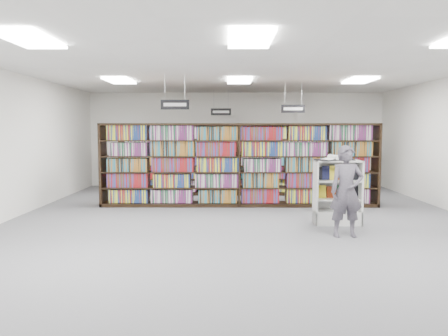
{
  "coord_description": "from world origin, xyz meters",
  "views": [
    {
      "loc": [
        -0.32,
        -9.04,
        1.93
      ],
      "look_at": [
        -0.38,
        0.5,
        1.1
      ],
      "focal_mm": 35.0,
      "sensor_mm": 36.0,
      "label": 1
    }
  ],
  "objects_px": {
    "endcap_display": "(337,201)",
    "bookshelf_row_near": "(239,165)",
    "open_book": "(334,159)",
    "shopper": "(347,191)"
  },
  "relations": [
    {
      "from": "bookshelf_row_near",
      "to": "open_book",
      "type": "distance_m",
      "value": 2.88
    },
    {
      "from": "open_book",
      "to": "shopper",
      "type": "distance_m",
      "value": 1.19
    },
    {
      "from": "open_book",
      "to": "shopper",
      "type": "height_order",
      "value": "shopper"
    },
    {
      "from": "bookshelf_row_near",
      "to": "open_book",
      "type": "xyz_separation_m",
      "value": [
        1.87,
        -2.16,
        0.3
      ]
    },
    {
      "from": "open_book",
      "to": "shopper",
      "type": "bearing_deg",
      "value": -105.72
    },
    {
      "from": "bookshelf_row_near",
      "to": "endcap_display",
      "type": "distance_m",
      "value": 2.94
    },
    {
      "from": "endcap_display",
      "to": "bookshelf_row_near",
      "type": "bearing_deg",
      "value": 134.36
    },
    {
      "from": "open_book",
      "to": "shopper",
      "type": "relative_size",
      "value": 0.48
    },
    {
      "from": "bookshelf_row_near",
      "to": "shopper",
      "type": "xyz_separation_m",
      "value": [
        1.84,
        -3.23,
        -0.22
      ]
    },
    {
      "from": "bookshelf_row_near",
      "to": "open_book",
      "type": "bearing_deg",
      "value": -49.04
    }
  ]
}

